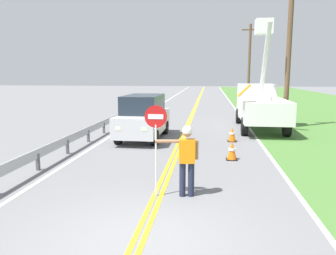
{
  "coord_description": "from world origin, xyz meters",
  "views": [
    {
      "loc": [
        1.26,
        -5.72,
        3.09
      ],
      "look_at": [
        -0.18,
        5.93,
        1.2
      ],
      "focal_mm": 35.63,
      "sensor_mm": 36.0,
      "label": 1
    }
  ],
  "objects_px": {
    "traffic_cone_lead": "(232,151)",
    "stop_sign_paddle": "(156,130)",
    "flagger_worker": "(187,156)",
    "utility_pole_near": "(289,54)",
    "utility_bucket_truck": "(260,103)",
    "traffic_cone_mid": "(232,134)",
    "oncoming_suv_nearest": "(143,117)",
    "utility_pole_mid": "(249,62)"
  },
  "relations": [
    {
      "from": "flagger_worker",
      "to": "oncoming_suv_nearest",
      "type": "height_order",
      "value": "oncoming_suv_nearest"
    },
    {
      "from": "utility_bucket_truck",
      "to": "utility_pole_mid",
      "type": "height_order",
      "value": "utility_pole_mid"
    },
    {
      "from": "stop_sign_paddle",
      "to": "traffic_cone_mid",
      "type": "height_order",
      "value": "stop_sign_paddle"
    },
    {
      "from": "utility_bucket_truck",
      "to": "utility_pole_mid",
      "type": "xyz_separation_m",
      "value": [
        1.43,
        18.69,
        2.97
      ]
    },
    {
      "from": "stop_sign_paddle",
      "to": "traffic_cone_mid",
      "type": "relative_size",
      "value": 3.33
    },
    {
      "from": "flagger_worker",
      "to": "oncoming_suv_nearest",
      "type": "xyz_separation_m",
      "value": [
        -2.57,
        7.4,
        0.01
      ]
    },
    {
      "from": "utility_pole_mid",
      "to": "traffic_cone_mid",
      "type": "xyz_separation_m",
      "value": [
        -3.23,
        -22.84,
        -4.07
      ]
    },
    {
      "from": "traffic_cone_lead",
      "to": "stop_sign_paddle",
      "type": "bearing_deg",
      "value": -118.65
    },
    {
      "from": "utility_pole_near",
      "to": "utility_pole_mid",
      "type": "height_order",
      "value": "utility_pole_mid"
    },
    {
      "from": "stop_sign_paddle",
      "to": "oncoming_suv_nearest",
      "type": "bearing_deg",
      "value": 103.55
    },
    {
      "from": "utility_pole_mid",
      "to": "utility_bucket_truck",
      "type": "bearing_deg",
      "value": -94.39
    },
    {
      "from": "stop_sign_paddle",
      "to": "traffic_cone_mid",
      "type": "distance_m",
      "value": 7.82
    },
    {
      "from": "utility_pole_mid",
      "to": "traffic_cone_mid",
      "type": "height_order",
      "value": "utility_pole_mid"
    },
    {
      "from": "oncoming_suv_nearest",
      "to": "traffic_cone_lead",
      "type": "xyz_separation_m",
      "value": [
        3.97,
        -3.55,
        -0.72
      ]
    },
    {
      "from": "utility_bucket_truck",
      "to": "utility_pole_near",
      "type": "bearing_deg",
      "value": 4.01
    },
    {
      "from": "flagger_worker",
      "to": "utility_pole_near",
      "type": "height_order",
      "value": "utility_pole_near"
    },
    {
      "from": "flagger_worker",
      "to": "stop_sign_paddle",
      "type": "height_order",
      "value": "stop_sign_paddle"
    },
    {
      "from": "oncoming_suv_nearest",
      "to": "utility_pole_mid",
      "type": "distance_m",
      "value": 24.08
    },
    {
      "from": "utility_pole_near",
      "to": "traffic_cone_lead",
      "type": "relative_size",
      "value": 11.39
    },
    {
      "from": "stop_sign_paddle",
      "to": "utility_pole_mid",
      "type": "xyz_separation_m",
      "value": [
        5.62,
        30.16,
        2.69
      ]
    },
    {
      "from": "oncoming_suv_nearest",
      "to": "traffic_cone_mid",
      "type": "xyz_separation_m",
      "value": [
        4.19,
        -0.18,
        -0.72
      ]
    },
    {
      "from": "utility_pole_near",
      "to": "utility_bucket_truck",
      "type": "bearing_deg",
      "value": -175.99
    },
    {
      "from": "flagger_worker",
      "to": "traffic_cone_mid",
      "type": "bearing_deg",
      "value": 77.34
    },
    {
      "from": "traffic_cone_lead",
      "to": "utility_pole_mid",
      "type": "bearing_deg",
      "value": 82.49
    },
    {
      "from": "utility_bucket_truck",
      "to": "oncoming_suv_nearest",
      "type": "xyz_separation_m",
      "value": [
        -5.99,
        -3.98,
        -0.37
      ]
    },
    {
      "from": "flagger_worker",
      "to": "utility_bucket_truck",
      "type": "xyz_separation_m",
      "value": [
        3.42,
        11.38,
        0.39
      ]
    },
    {
      "from": "oncoming_suv_nearest",
      "to": "traffic_cone_lead",
      "type": "height_order",
      "value": "oncoming_suv_nearest"
    },
    {
      "from": "utility_bucket_truck",
      "to": "utility_pole_mid",
      "type": "relative_size",
      "value": 0.81
    },
    {
      "from": "oncoming_suv_nearest",
      "to": "utility_pole_near",
      "type": "relative_size",
      "value": 0.58
    },
    {
      "from": "utility_pole_near",
      "to": "traffic_cone_mid",
      "type": "height_order",
      "value": "utility_pole_near"
    },
    {
      "from": "traffic_cone_lead",
      "to": "traffic_cone_mid",
      "type": "bearing_deg",
      "value": 86.12
    },
    {
      "from": "stop_sign_paddle",
      "to": "flagger_worker",
      "type": "bearing_deg",
      "value": 7.01
    },
    {
      "from": "flagger_worker",
      "to": "oncoming_suv_nearest",
      "type": "relative_size",
      "value": 0.39
    },
    {
      "from": "oncoming_suv_nearest",
      "to": "traffic_cone_mid",
      "type": "distance_m",
      "value": 4.26
    },
    {
      "from": "traffic_cone_mid",
      "to": "oncoming_suv_nearest",
      "type": "bearing_deg",
      "value": 177.59
    },
    {
      "from": "traffic_cone_lead",
      "to": "oncoming_suv_nearest",
      "type": "bearing_deg",
      "value": 138.19
    },
    {
      "from": "utility_pole_mid",
      "to": "traffic_cone_mid",
      "type": "bearing_deg",
      "value": -98.05
    },
    {
      "from": "utility_pole_near",
      "to": "flagger_worker",
      "type": "bearing_deg",
      "value": -113.02
    },
    {
      "from": "flagger_worker",
      "to": "utility_pole_near",
      "type": "bearing_deg",
      "value": 66.98
    },
    {
      "from": "stop_sign_paddle",
      "to": "oncoming_suv_nearest",
      "type": "xyz_separation_m",
      "value": [
        -1.81,
        7.5,
        -0.65
      ]
    },
    {
      "from": "traffic_cone_lead",
      "to": "flagger_worker",
      "type": "bearing_deg",
      "value": -109.89
    },
    {
      "from": "utility_bucket_truck",
      "to": "oncoming_suv_nearest",
      "type": "height_order",
      "value": "utility_bucket_truck"
    }
  ]
}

